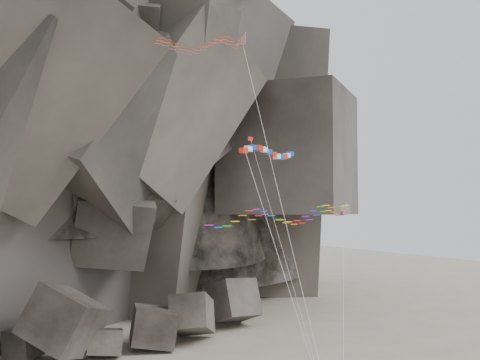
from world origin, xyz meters
TOP-DOWN VIEW (x-y plane):
  - headland at (0.00, 70.00)m, footprint 110.00×70.00m
  - boulder_field at (-7.52, 32.15)m, footprint 62.21×16.22m
  - delta_kite at (-4.14, 4.07)m, footprint 8.68×12.56m
  - banner_kite at (1.06, 1.02)m, footprint 7.72×10.55m
  - parafoil_kite at (1.50, 0.80)m, footprint 15.65×9.28m
  - pennant_kite at (0.43, 0.25)m, footprint 0.97×11.04m

SIDE VIEW (x-z plane):
  - boulder_field at x=-7.52m, z-range -2.23..7.88m
  - parafoil_kite at x=1.50m, z-range 9.39..27.14m
  - pennant_kite at x=0.43m, z-range 7.12..30.74m
  - banner_kite at x=1.06m, z-range 12.02..34.74m
  - delta_kite at x=-4.14m, z-range 16.04..48.89m
  - headland at x=0.00m, z-range 0.00..84.00m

